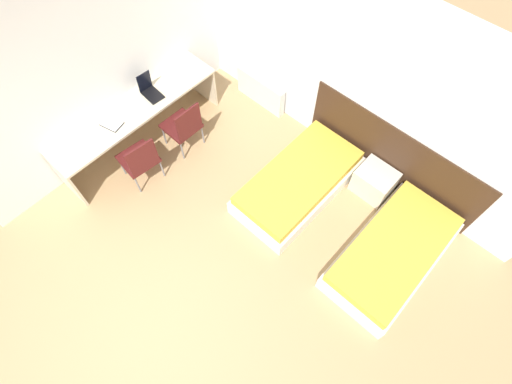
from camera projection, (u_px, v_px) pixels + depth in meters
name	position (u px, v px, depth m)	size (l,w,h in m)	color
ground_plane	(143.00, 321.00, 4.81)	(20.00, 20.00, 0.00)	tan
wall_back	(346.00, 75.00, 5.01)	(5.76, 0.05, 2.70)	white
wall_left	(110.00, 61.00, 5.14)	(0.05, 4.67, 2.70)	white
headboard_panel	(391.00, 158.00, 5.38)	(2.60, 0.03, 1.06)	#382316
bed_near_window	(298.00, 182.00, 5.57)	(0.95, 1.88, 0.40)	silver
bed_near_door	(392.00, 253.00, 5.04)	(0.95, 1.88, 0.40)	silver
nightstand	(374.00, 182.00, 5.56)	(0.51, 0.44, 0.42)	beige
radiator	(261.00, 91.00, 6.37)	(0.91, 0.12, 0.50)	silver
desk	(136.00, 115.00, 5.64)	(0.61, 2.58, 0.76)	beige
chair_near_laptop	(184.00, 125.00, 5.72)	(0.47, 0.47, 0.89)	#511919
chair_near_notebook	(140.00, 159.00, 5.42)	(0.52, 0.52, 0.89)	#511919
laptop	(150.00, 90.00, 5.59)	(0.33, 0.23, 0.32)	black
open_notebook	(112.00, 124.00, 5.36)	(0.32, 0.26, 0.02)	black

